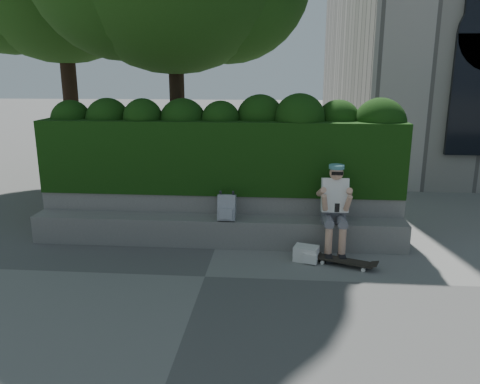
# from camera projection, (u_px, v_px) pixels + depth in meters

# --- Properties ---
(ground) EXTENTS (80.00, 80.00, 0.00)m
(ground) POSITION_uv_depth(u_px,v_px,m) (205.00, 277.00, 6.41)
(ground) COLOR slate
(ground) RESTS_ON ground
(bench_ledge) EXTENTS (6.00, 0.45, 0.45)m
(bench_ledge) POSITION_uv_depth(u_px,v_px,m) (217.00, 231.00, 7.56)
(bench_ledge) COLOR gray
(bench_ledge) RESTS_ON ground
(planter_wall) EXTENTS (6.00, 0.50, 0.75)m
(planter_wall) POSITION_uv_depth(u_px,v_px,m) (220.00, 213.00, 7.98)
(planter_wall) COLOR gray
(planter_wall) RESTS_ON ground
(hedge) EXTENTS (6.00, 1.00, 1.20)m
(hedge) POSITION_uv_depth(u_px,v_px,m) (221.00, 155.00, 7.95)
(hedge) COLOR black
(hedge) RESTS_ON planter_wall
(person) EXTENTS (0.40, 0.76, 1.38)m
(person) POSITION_uv_depth(u_px,v_px,m) (335.00, 205.00, 7.10)
(person) COLOR slate
(person) RESTS_ON ground
(skateboard) EXTENTS (0.86, 0.51, 0.09)m
(skateboard) POSITION_uv_depth(u_px,v_px,m) (344.00, 261.00, 6.75)
(skateboard) COLOR black
(skateboard) RESTS_ON ground
(backpack_plaid) EXTENTS (0.28, 0.16, 0.41)m
(backpack_plaid) POSITION_uv_depth(u_px,v_px,m) (227.00, 208.00, 7.34)
(backpack_plaid) COLOR silver
(backpack_plaid) RESTS_ON bench_ledge
(backpack_ground) EXTENTS (0.40, 0.33, 0.22)m
(backpack_ground) POSITION_uv_depth(u_px,v_px,m) (306.00, 253.00, 6.93)
(backpack_ground) COLOR silver
(backpack_ground) RESTS_ON ground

